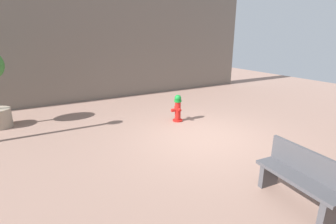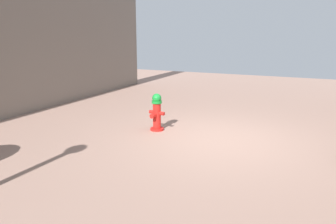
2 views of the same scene
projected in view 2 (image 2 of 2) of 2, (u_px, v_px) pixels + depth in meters
ground_plane at (221, 140)px, 7.14m from camera, size 23.40×23.40×0.00m
fire_hydrant at (157, 112)px, 7.75m from camera, size 0.42×0.39×0.90m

